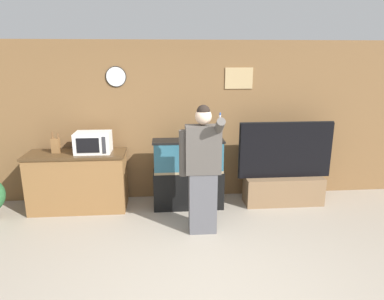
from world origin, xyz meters
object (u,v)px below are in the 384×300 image
at_px(knife_block, 56,145).
at_px(microwave, 93,142).
at_px(person_standing, 202,168).
at_px(aquarium_on_stand, 188,174).
at_px(counter_island, 78,181).
at_px(tv_on_stand, 284,180).

bearing_deg(knife_block, microwave, -3.32).
relative_size(microwave, person_standing, 0.30).
bearing_deg(knife_block, aquarium_on_stand, -3.21).
height_order(knife_block, person_standing, person_standing).
relative_size(counter_island, microwave, 2.83).
distance_m(microwave, tv_on_stand, 3.09).
bearing_deg(person_standing, aquarium_on_stand, 98.80).
relative_size(knife_block, person_standing, 0.18).
bearing_deg(knife_block, counter_island, -7.83).
xyz_separation_m(counter_island, aquarium_on_stand, (1.72, -0.07, 0.09)).
bearing_deg(microwave, counter_island, -178.42).
height_order(tv_on_stand, person_standing, person_standing).
distance_m(microwave, person_standing, 1.82).
relative_size(counter_island, aquarium_on_stand, 1.35).
xyz_separation_m(microwave, aquarium_on_stand, (1.45, -0.08, -0.52)).
height_order(microwave, tv_on_stand, tv_on_stand).
bearing_deg(microwave, aquarium_on_stand, -3.16).
bearing_deg(person_standing, counter_island, 154.37).
bearing_deg(aquarium_on_stand, tv_on_stand, 0.89).
bearing_deg(tv_on_stand, knife_block, 178.57).
height_order(counter_island, aquarium_on_stand, aquarium_on_stand).
bearing_deg(aquarium_on_stand, person_standing, -81.20).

